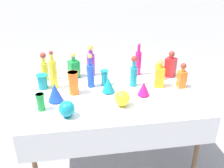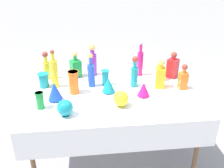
% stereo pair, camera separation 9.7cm
% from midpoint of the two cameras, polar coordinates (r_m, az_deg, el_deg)
% --- Properties ---
extents(ground_plane, '(40.00, 40.00, 0.00)m').
position_cam_midpoint_polar(ground_plane, '(2.93, -0.98, -15.24)').
color(ground_plane, gray).
extents(display_table, '(1.70, 1.12, 0.76)m').
position_cam_midpoint_polar(display_table, '(2.49, -1.00, -3.52)').
color(display_table, white).
rests_on(display_table, ground).
extents(tall_bottle_0, '(0.07, 0.07, 0.32)m').
position_cam_midpoint_polar(tall_bottle_0, '(2.82, -16.13, 3.54)').
color(tall_bottle_0, yellow).
rests_on(tall_bottle_0, display_table).
extents(tall_bottle_1, '(0.07, 0.07, 0.36)m').
position_cam_midpoint_polar(tall_bottle_1, '(2.57, -6.00, 2.26)').
color(tall_bottle_1, blue).
rests_on(tall_bottle_1, display_table).
extents(tall_bottle_2, '(0.07, 0.07, 0.40)m').
position_cam_midpoint_polar(tall_bottle_2, '(2.85, 5.05, 5.14)').
color(tall_bottle_2, '#C61972').
rests_on(tall_bottle_2, display_table).
extents(tall_bottle_3, '(0.07, 0.07, 0.40)m').
position_cam_midpoint_polar(tall_bottle_3, '(2.60, -14.31, 2.35)').
color(tall_bottle_3, yellow).
rests_on(tall_bottle_3, display_table).
extents(tall_bottle_4, '(0.09, 0.09, 0.36)m').
position_cam_midpoint_polar(tall_bottle_4, '(2.84, -5.81, 4.98)').
color(tall_bottle_4, purple).
rests_on(tall_bottle_4, display_table).
extents(tall_bottle_5, '(0.07, 0.07, 0.33)m').
position_cam_midpoint_polar(tall_bottle_5, '(2.58, 3.93, 2.51)').
color(tall_bottle_5, teal).
rests_on(tall_bottle_5, display_table).
extents(square_decanter_0, '(0.11, 0.11, 0.31)m').
position_cam_midpoint_polar(square_decanter_0, '(2.61, 9.71, 2.07)').
color(square_decanter_0, orange).
rests_on(square_decanter_0, display_table).
extents(square_decanter_1, '(0.15, 0.15, 0.30)m').
position_cam_midpoint_polar(square_decanter_1, '(2.88, 12.30, 4.09)').
color(square_decanter_1, red).
rests_on(square_decanter_1, display_table).
extents(square_decanter_2, '(0.14, 0.14, 0.29)m').
position_cam_midpoint_polar(square_decanter_2, '(2.83, -9.66, 3.63)').
color(square_decanter_2, '#198C38').
rests_on(square_decanter_2, display_table).
extents(square_decanter_3, '(0.08, 0.08, 0.27)m').
position_cam_midpoint_polar(square_decanter_3, '(2.64, 14.69, 1.49)').
color(square_decanter_3, orange).
rests_on(square_decanter_3, display_table).
extents(slender_vase_0, '(0.08, 0.08, 0.16)m').
position_cam_midpoint_polar(slender_vase_0, '(2.28, -17.20, -3.84)').
color(slender_vase_0, '#198C38').
rests_on(slender_vase_0, display_table).
extents(slender_vase_1, '(0.08, 0.08, 0.18)m').
position_cam_midpoint_polar(slender_vase_1, '(2.78, 9.60, 2.83)').
color(slender_vase_1, yellow).
rests_on(slender_vase_1, display_table).
extents(slender_vase_2, '(0.11, 0.11, 0.23)m').
position_cam_midpoint_polar(slender_vase_2, '(2.46, -9.92, 0.33)').
color(slender_vase_2, orange).
rests_on(slender_vase_2, display_table).
extents(slender_vase_3, '(0.12, 0.12, 0.15)m').
position_cam_midpoint_polar(slender_vase_3, '(2.66, -16.62, 0.64)').
color(slender_vase_3, teal).
rests_on(slender_vase_3, display_table).
extents(slender_vase_4, '(0.08, 0.08, 0.17)m').
position_cam_midpoint_polar(slender_vase_4, '(2.62, -2.76, 1.53)').
color(slender_vase_4, teal).
rests_on(slender_vase_4, display_table).
extents(fluted_vase_0, '(0.13, 0.13, 0.16)m').
position_cam_midpoint_polar(fluted_vase_0, '(2.47, -1.96, -0.21)').
color(fluted_vase_0, teal).
rests_on(fluted_vase_0, display_table).
extents(fluted_vase_1, '(0.14, 0.14, 0.18)m').
position_cam_midpoint_polar(fluted_vase_1, '(2.38, -14.07, -1.87)').
color(fluted_vase_1, blue).
rests_on(fluted_vase_1, display_table).
extents(fluted_vase_2, '(0.12, 0.12, 0.14)m').
position_cam_midpoint_polar(fluted_vase_2, '(2.43, 6.13, -1.04)').
color(fluted_vase_2, '#C61972').
rests_on(fluted_vase_2, display_table).
extents(round_bowl_0, '(0.14, 0.14, 0.15)m').
position_cam_midpoint_polar(round_bowl_0, '(2.24, 1.10, -3.31)').
color(round_bowl_0, yellow).
rests_on(round_bowl_0, display_table).
extents(round_bowl_1, '(0.14, 0.14, 0.15)m').
position_cam_midpoint_polar(round_bowl_1, '(2.14, -11.58, -5.59)').
color(round_bowl_1, teal).
rests_on(round_bowl_1, display_table).
extents(price_tag_left, '(0.05, 0.02, 0.04)m').
position_cam_midpoint_polar(price_tag_left, '(2.05, -1.99, -8.32)').
color(price_tag_left, white).
rests_on(price_tag_left, display_table).
extents(cardboard_box_behind_left, '(0.47, 0.42, 0.43)m').
position_cam_midpoint_polar(cardboard_box_behind_left, '(3.82, -4.08, -1.37)').
color(cardboard_box_behind_left, tan).
rests_on(cardboard_box_behind_left, ground).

